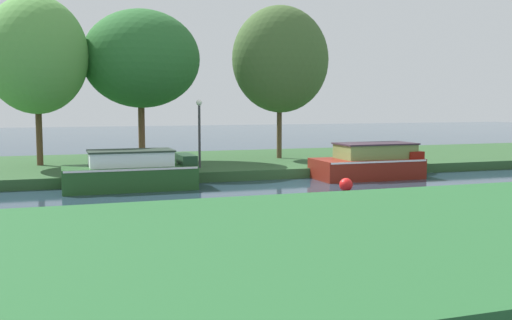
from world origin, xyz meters
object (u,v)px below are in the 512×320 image
object	(u,v)px
maroon_barge	(370,163)
willow_tree_left	(36,55)
channel_buoy	(346,185)
forest_narrowboat	(131,172)
willow_tree_centre	(142,59)
mooring_post_near	(139,163)
lamp_post	(199,125)
willow_tree_right	(281,59)

from	to	relation	value
maroon_barge	willow_tree_left	bearing A→B (deg)	158.35
channel_buoy	forest_narrowboat	bearing A→B (deg)	156.85
willow_tree_centre	mooring_post_near	xyz separation A→B (m)	(-0.75, -4.23, -4.27)
maroon_barge	willow_tree_centre	size ratio (longest dim) A/B	0.63
mooring_post_near	lamp_post	bearing A→B (deg)	19.82
willow_tree_centre	lamp_post	bearing A→B (deg)	-60.56
forest_narrowboat	mooring_post_near	size ratio (longest dim) A/B	6.07
willow_tree_left	lamp_post	world-z (taller)	willow_tree_left
forest_narrowboat	channel_buoy	xyz separation A→B (m)	(7.00, -2.99, -0.38)
willow_tree_centre	willow_tree_right	distance (m)	6.54
willow_tree_centre	mooring_post_near	distance (m)	6.05
willow_tree_left	willow_tree_centre	world-z (taller)	willow_tree_left
mooring_post_near	maroon_barge	bearing A→B (deg)	-9.53
willow_tree_left	lamp_post	bearing A→B (deg)	-22.64
willow_tree_left	channel_buoy	size ratio (longest dim) A/B	14.97
willow_tree_centre	willow_tree_right	xyz separation A→B (m)	(6.53, -0.45, 0.10)
forest_narrowboat	willow_tree_centre	distance (m)	7.37
willow_tree_left	lamp_post	distance (m)	7.40
willow_tree_left	channel_buoy	xyz separation A→B (m)	(10.21, -8.09, -4.81)
willow_tree_right	lamp_post	size ratio (longest dim) A/B	2.60
lamp_post	mooring_post_near	xyz separation A→B (m)	(-2.60, -0.94, -1.39)
forest_narrowboat	channel_buoy	bearing A→B (deg)	-23.15
maroon_barge	willow_tree_right	distance (m)	7.22
willow_tree_right	channel_buoy	size ratio (longest dim) A/B	15.35
mooring_post_near	willow_tree_centre	bearing A→B (deg)	79.96
willow_tree_right	willow_tree_centre	bearing A→B (deg)	176.07
willow_tree_left	willow_tree_centre	size ratio (longest dim) A/B	1.04
willow_tree_left	willow_tree_right	bearing A→B (deg)	1.14
willow_tree_right	mooring_post_near	world-z (taller)	willow_tree_right
forest_narrowboat	willow_tree_left	xyz separation A→B (m)	(-3.21, 5.10, 4.43)
willow_tree_left	willow_tree_centre	xyz separation A→B (m)	(4.43, 0.67, -0.00)
maroon_barge	willow_tree_centre	world-z (taller)	willow_tree_centre
forest_narrowboat	willow_tree_right	xyz separation A→B (m)	(7.75, 5.32, 4.53)
channel_buoy	willow_tree_left	bearing A→B (deg)	141.61
willow_tree_right	maroon_barge	bearing A→B (deg)	-70.46
forest_narrowboat	willow_tree_centre	world-z (taller)	willow_tree_centre
maroon_barge	willow_tree_right	world-z (taller)	willow_tree_right
mooring_post_near	forest_narrowboat	bearing A→B (deg)	-107.06
forest_narrowboat	mooring_post_near	distance (m)	1.62
forest_narrowboat	mooring_post_near	world-z (taller)	forest_narrowboat
willow_tree_centre	mooring_post_near	bearing A→B (deg)	-100.04
lamp_post	channel_buoy	distance (m)	7.00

